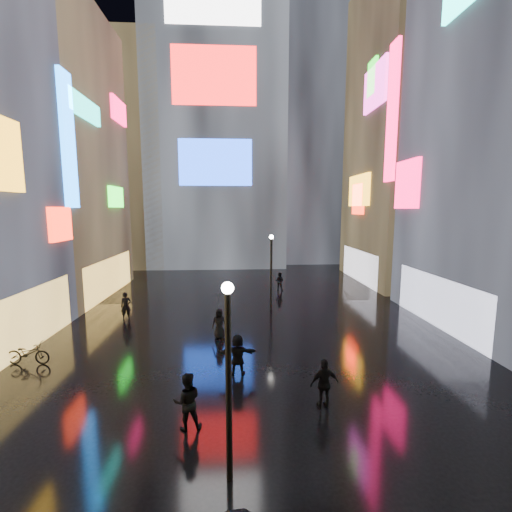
{
  "coord_description": "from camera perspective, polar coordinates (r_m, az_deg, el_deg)",
  "views": [
    {
      "loc": [
        -0.82,
        -1.91,
        6.92
      ],
      "look_at": [
        0.0,
        12.0,
        5.0
      ],
      "focal_mm": 24.0,
      "sensor_mm": 36.0,
      "label": 1
    }
  ],
  "objects": [
    {
      "name": "tower_flank_left",
      "position": [
        46.24,
        -20.63,
        14.9
      ],
      "size": [
        10.0,
        10.0,
        26.0
      ],
      "primitive_type": "cube",
      "color": "black",
      "rests_on": "ground"
    },
    {
      "name": "pedestrian_3",
      "position": [
        12.95,
        11.34,
        -20.12
      ],
      "size": [
        1.08,
        0.57,
        1.76
      ],
      "primitive_type": "imported",
      "rotation": [
        0.0,
        0.0,
        3.29
      ],
      "color": "black",
      "rests_on": "ground"
    },
    {
      "name": "pedestrian_1",
      "position": [
        11.88,
        -11.41,
        -22.64
      ],
      "size": [
        1.0,
        0.84,
        1.84
      ],
      "primitive_type": "imported",
      "rotation": [
        0.0,
        0.0,
        3.32
      ],
      "color": "black",
      "rests_on": "ground"
    },
    {
      "name": "ground",
      "position": [
        22.99,
        -1.19,
        -9.68
      ],
      "size": [
        140.0,
        140.0,
        0.0
      ],
      "primitive_type": "plane",
      "color": "black",
      "rests_on": "ground"
    },
    {
      "name": "tower_flank_right",
      "position": [
        49.93,
        8.52,
        19.4
      ],
      "size": [
        12.0,
        12.0,
        34.0
      ],
      "primitive_type": "cube",
      "color": "black",
      "rests_on": "ground"
    },
    {
      "name": "pedestrian_6",
      "position": [
        23.18,
        -20.84,
        -7.81
      ],
      "size": [
        0.75,
        0.65,
        1.74
      ],
      "primitive_type": "imported",
      "rotation": [
        0.0,
        0.0,
        0.45
      ],
      "color": "black",
      "rests_on": "ground"
    },
    {
      "name": "pedestrian_7",
      "position": [
        29.42,
        3.94,
        -4.24
      ],
      "size": [
        0.93,
        0.85,
        1.54
      ],
      "primitive_type": "imported",
      "rotation": [
        0.0,
        0.0,
        2.7
      ],
      "color": "black",
      "rests_on": "ground"
    },
    {
      "name": "building_left_far",
      "position": [
        32.02,
        -32.68,
        13.92
      ],
      "size": [
        10.28,
        12.0,
        22.0
      ],
      "color": "black",
      "rests_on": "ground"
    },
    {
      "name": "pedestrian_4",
      "position": [
        18.85,
        -6.14,
        -11.12
      ],
      "size": [
        0.87,
        0.66,
        1.62
      ],
      "primitive_type": "imported",
      "rotation": [
        0.0,
        0.0,
        -0.19
      ],
      "color": "black",
      "rests_on": "ground"
    },
    {
      "name": "pedestrian_5",
      "position": [
        14.91,
        -3.09,
        -16.1
      ],
      "size": [
        1.62,
        0.54,
        1.74
      ],
      "primitive_type": "imported",
      "rotation": [
        0.0,
        0.0,
        3.16
      ],
      "color": "black",
      "rests_on": "ground"
    },
    {
      "name": "tower_main",
      "position": [
        48.04,
        -6.43,
        24.84
      ],
      "size": [
        16.0,
        14.2,
        42.0
      ],
      "color": "black",
      "rests_on": "ground"
    },
    {
      "name": "bicycle",
      "position": [
        18.92,
        -33.73,
        -13.35
      ],
      "size": [
        1.96,
        0.79,
        1.01
      ],
      "primitive_type": "imported",
      "rotation": [
        0.0,
        0.0,
        1.51
      ],
      "color": "black",
      "rests_on": "ground"
    },
    {
      "name": "lamp_near",
      "position": [
        8.92,
        -4.6,
        -18.62
      ],
      "size": [
        0.3,
        0.3,
        5.2
      ],
      "color": "black",
      "rests_on": "ground"
    },
    {
      "name": "building_right_far",
      "position": [
        36.74,
        25.25,
        18.19
      ],
      "size": [
        10.28,
        12.0,
        28.0
      ],
      "color": "black",
      "rests_on": "ground"
    },
    {
      "name": "umbrella_2",
      "position": [
        18.48,
        -6.2,
        -7.45
      ],
      "size": [
        1.33,
        1.34,
        0.88
      ],
      "primitive_type": "imported",
      "rotation": [
        0.0,
        0.0,
        2.59
      ],
      "color": "black",
      "rests_on": "pedestrian_4"
    },
    {
      "name": "lamp_far",
      "position": [
        23.41,
        2.56,
        -1.95
      ],
      "size": [
        0.3,
        0.3,
        5.2
      ],
      "color": "black",
      "rests_on": "ground"
    }
  ]
}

